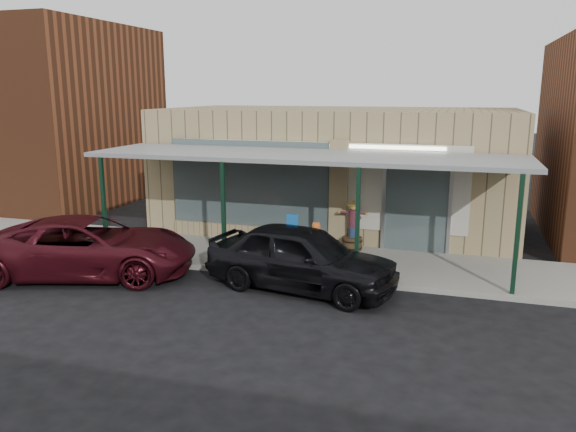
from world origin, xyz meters
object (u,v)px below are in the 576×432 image
(handicap_sign, at_px, (292,234))
(car_maroon, at_px, (88,247))
(barrel_pumpkin, at_px, (319,255))
(barrel_scarecrow, at_px, (352,233))
(parked_sedan, at_px, (302,257))

(handicap_sign, xyz_separation_m, car_maroon, (-5.15, -1.61, -0.34))
(barrel_pumpkin, bearing_deg, handicap_sign, -128.13)
(barrel_scarecrow, distance_m, parked_sedan, 3.40)
(parked_sedan, distance_m, car_maroon, 5.72)
(barrel_pumpkin, bearing_deg, parked_sedan, -90.85)
(barrel_scarecrow, xyz_separation_m, parked_sedan, (-0.64, -3.33, 0.15))
(barrel_pumpkin, distance_m, parked_sedan, 1.74)
(barrel_scarecrow, relative_size, handicap_sign, 1.01)
(barrel_pumpkin, xyz_separation_m, parked_sedan, (-0.03, -1.69, 0.42))
(handicap_sign, distance_m, car_maroon, 5.41)
(barrel_pumpkin, bearing_deg, car_maroon, -157.90)
(barrel_pumpkin, distance_m, car_maroon, 6.17)
(parked_sedan, bearing_deg, handicap_sign, 38.61)
(barrel_scarecrow, bearing_deg, barrel_pumpkin, -92.65)
(car_maroon, bearing_deg, handicap_sign, -89.19)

